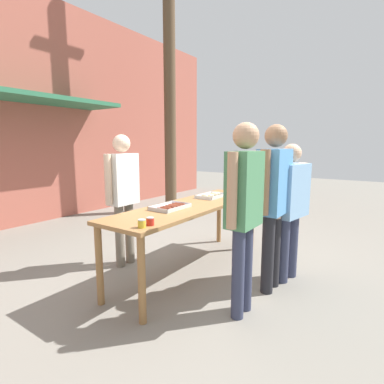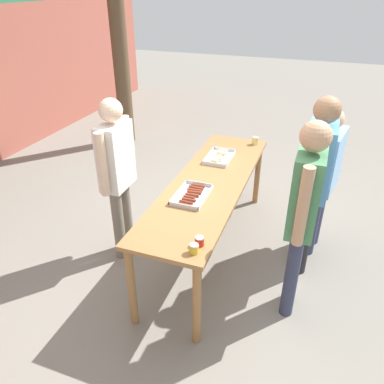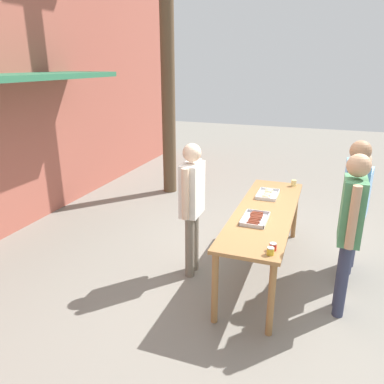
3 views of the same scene
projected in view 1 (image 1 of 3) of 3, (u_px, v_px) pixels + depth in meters
ground_plane at (192, 270)px, 3.80m from camera, size 24.00×24.00×0.00m
building_facade_back at (20, 108)px, 5.68m from camera, size 12.00×1.11×4.50m
serving_table at (192, 212)px, 3.68m from camera, size 2.50×0.70×0.85m
food_tray_sausages at (171, 207)px, 3.41m from camera, size 0.45×0.28×0.04m
food_tray_buns at (211, 196)px, 4.14m from camera, size 0.44×0.27×0.06m
condiment_jar_mustard at (142, 224)px, 2.62m from camera, size 0.07×0.07×0.07m
condiment_jar_ketchup at (150, 221)px, 2.69m from camera, size 0.07×0.07×0.07m
beer_cup at (248, 191)px, 4.43m from camera, size 0.08×0.08×0.09m
person_server_behind_table at (123, 188)px, 3.83m from camera, size 0.56×0.22×1.70m
person_customer_holding_hotdog at (244, 202)px, 2.66m from camera, size 0.56×0.23×1.77m
person_customer_with_cup at (289, 202)px, 3.42m from camera, size 0.68×0.34×1.58m
person_customer_waiting_in_line at (274, 194)px, 3.15m from camera, size 0.63×0.24×1.78m
utility_pole at (169, 57)px, 6.70m from camera, size 1.10×0.27×6.91m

